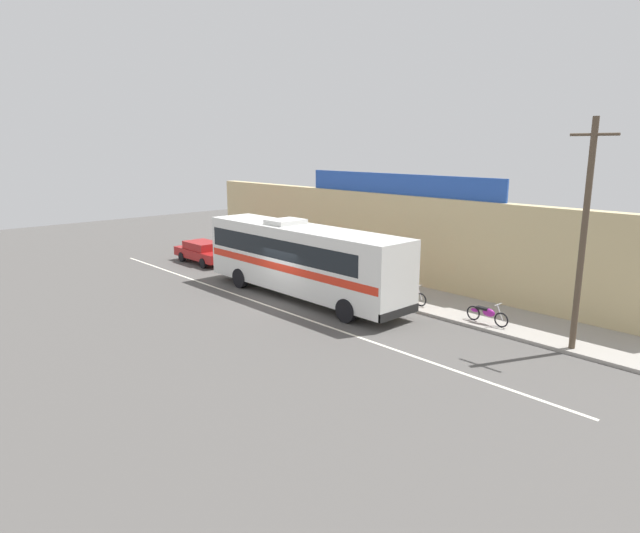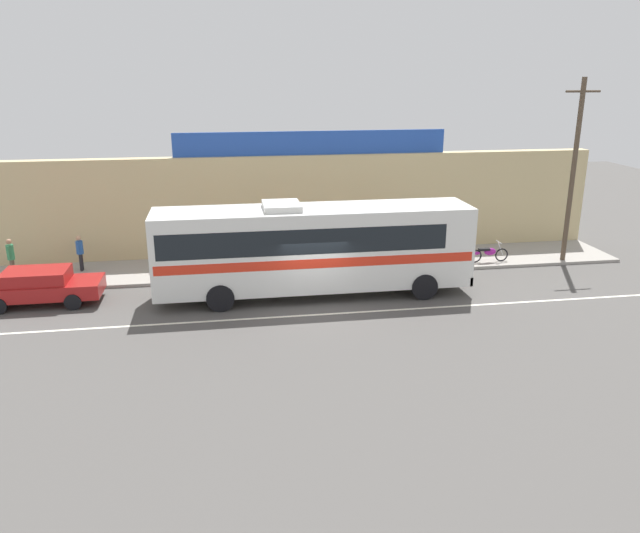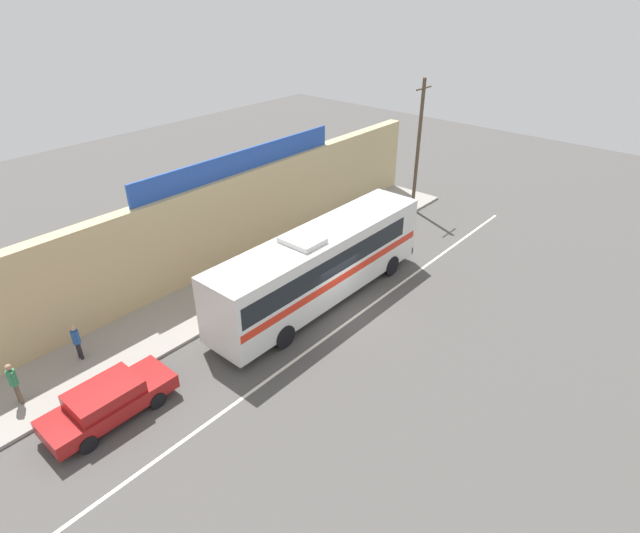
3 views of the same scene
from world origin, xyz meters
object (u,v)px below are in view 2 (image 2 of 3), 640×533
intercity_bus (311,245)px  utility_pole (573,169)px  pedestrian_near_shop (11,256)px  pedestrian_far_right (80,251)px  pedestrian_far_left (214,250)px  motorcycle_red (488,253)px  motorcycle_black (404,257)px  parked_car (40,286)px

intercity_bus → utility_pole: bearing=11.5°
utility_pole → pedestrian_near_shop: 24.72m
pedestrian_far_right → pedestrian_far_left: size_ratio=0.95×
pedestrian_far_left → pedestrian_far_right: bearing=170.0°
intercity_bus → pedestrian_far_left: (-3.82, 3.36, -0.95)m
motorcycle_red → motorcycle_black: same height
parked_car → utility_pole: (22.63, 1.80, 3.63)m
pedestrian_far_right → motorcycle_black: bearing=-6.6°
pedestrian_near_shop → pedestrian_far_right: 2.72m
pedestrian_near_shop → pedestrian_far_right: pedestrian_near_shop is taller
parked_car → motorcycle_black: parked_car is taller
motorcycle_black → pedestrian_near_shop: 16.90m
parked_car → motorcycle_red: bearing=6.1°
motorcycle_red → pedestrian_far_left: 12.46m
intercity_bus → parked_car: 10.50m
intercity_bus → utility_pole: 12.70m
parked_car → pedestrian_far_left: size_ratio=2.70×
intercity_bus → pedestrian_far_left: 5.18m
utility_pole → motorcycle_red: utility_pole is taller
pedestrian_far_right → parked_car: bearing=-102.0°
utility_pole → pedestrian_far_left: bearing=176.9°
motorcycle_red → pedestrian_far_right: (-18.23, 1.67, 0.49)m
intercity_bus → pedestrian_near_shop: bearing=163.3°
utility_pole → motorcycle_red: bearing=176.5°
parked_car → pedestrian_far_right: 3.79m
intercity_bus → pedestrian_far_right: bearing=155.5°
parked_car → utility_pole: 22.99m
motorcycle_black → pedestrian_far_right: size_ratio=1.16×
intercity_bus → motorcycle_black: (4.62, 2.73, -1.50)m
pedestrian_far_left → pedestrian_near_shop: bearing=177.9°
motorcycle_red → pedestrian_far_left: (-12.43, 0.65, 0.55)m
utility_pole → pedestrian_far_right: (-21.85, 1.89, -3.31)m
intercity_bus → pedestrian_far_right: (-9.61, 4.38, -1.01)m
intercity_bus → pedestrian_far_right: size_ratio=7.77×
motorcycle_black → pedestrian_far_right: 14.34m
utility_pole → pedestrian_near_shop: size_ratio=4.70×
intercity_bus → pedestrian_far_left: size_ratio=7.35×
parked_car → motorcycle_red: size_ratio=2.37×
pedestrian_far_right → pedestrian_near_shop: bearing=-164.9°
pedestrian_far_right → intercity_bus: bearing=-24.5°
pedestrian_far_right → utility_pole: bearing=-4.9°
intercity_bus → motorcycle_red: intercity_bus is taller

